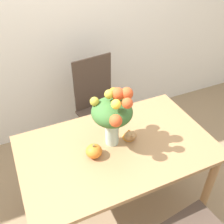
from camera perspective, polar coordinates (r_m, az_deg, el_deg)
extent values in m
plane|color=#8E7556|center=(2.42, 0.88, -20.13)|extent=(12.00, 12.00, 0.00)
cube|color=white|center=(2.57, -11.62, 21.28)|extent=(8.00, 0.06, 2.70)
cube|color=#9E754C|center=(1.84, 1.09, -7.74)|extent=(1.33, 0.82, 0.03)
cylinder|color=#9E754C|center=(2.20, 20.12, -15.40)|extent=(0.06, 0.06, 0.72)
cylinder|color=#9E754C|center=(2.26, -17.48, -12.91)|extent=(0.06, 0.06, 0.72)
cylinder|color=#9E754C|center=(2.55, 10.06, -4.49)|extent=(0.06, 0.06, 0.72)
cylinder|color=#B2CCBC|center=(1.78, 0.00, -4.10)|extent=(0.09, 0.09, 0.21)
cylinder|color=silver|center=(1.82, 0.00, -5.56)|extent=(0.08, 0.08, 0.09)
cylinder|color=#38662D|center=(1.76, 0.56, -3.04)|extent=(0.01, 0.01, 0.27)
cylinder|color=#38662D|center=(1.77, -0.07, -2.81)|extent=(0.01, 0.01, 0.27)
cylinder|color=#38662D|center=(1.76, -0.60, -3.13)|extent=(0.01, 0.01, 0.27)
cylinder|color=#38662D|center=(1.74, -0.31, -3.56)|extent=(0.01, 0.01, 0.27)
cylinder|color=#38662D|center=(1.75, 0.42, -3.51)|extent=(0.01, 0.01, 0.27)
ellipsoid|color=#38662D|center=(1.68, 0.00, 0.00)|extent=(0.27, 0.27, 0.16)
sphere|color=orange|center=(1.77, 0.43, 4.14)|extent=(0.08, 0.08, 0.08)
sphere|color=#D64C23|center=(1.53, 0.85, -1.92)|extent=(0.08, 0.08, 0.08)
sphere|color=#D64C23|center=(1.54, 3.37, 1.92)|extent=(0.07, 0.07, 0.07)
sphere|color=yellow|center=(1.54, 0.88, 1.70)|extent=(0.06, 0.06, 0.06)
sphere|color=#AD9E33|center=(1.65, -3.84, 2.29)|extent=(0.06, 0.06, 0.06)
sphere|color=#AD9E33|center=(1.61, -0.66, 3.88)|extent=(0.06, 0.06, 0.06)
sphere|color=#D64C23|center=(1.63, 3.24, 4.03)|extent=(0.08, 0.08, 0.08)
sphere|color=#AD9E33|center=(1.72, 3.01, 2.58)|extent=(0.07, 0.07, 0.07)
sphere|color=#D64C23|center=(1.62, 1.25, 3.95)|extent=(0.08, 0.08, 0.08)
ellipsoid|color=orange|center=(1.74, -3.95, -8.48)|extent=(0.11, 0.11, 0.09)
cylinder|color=brown|center=(1.70, -4.02, -7.39)|extent=(0.02, 0.02, 0.02)
ellipsoid|color=#A87A4C|center=(1.85, 4.04, -5.20)|extent=(0.09, 0.07, 0.07)
cone|color=orange|center=(1.87, 3.68, -4.68)|extent=(0.09, 0.09, 0.08)
sphere|color=#A87A4C|center=(1.81, 4.63, -5.36)|extent=(0.03, 0.03, 0.03)
cube|color=#47382D|center=(2.56, -1.79, -0.91)|extent=(0.47, 0.47, 0.02)
cylinder|color=#47382D|center=(2.54, -3.10, -8.26)|extent=(0.04, 0.04, 0.44)
cylinder|color=#47382D|center=(2.67, 3.31, -5.52)|extent=(0.04, 0.04, 0.44)
cylinder|color=#47382D|center=(2.77, -6.53, -3.91)|extent=(0.04, 0.04, 0.44)
cylinder|color=#47382D|center=(2.89, -0.48, -1.60)|extent=(0.04, 0.04, 0.44)
cube|color=#47382D|center=(2.55, -4.20, 6.37)|extent=(0.40, 0.07, 0.53)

